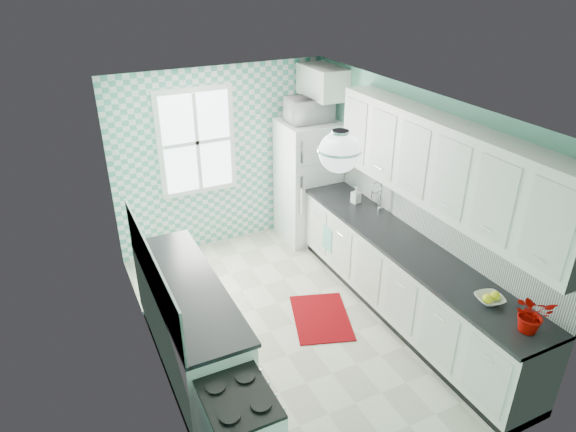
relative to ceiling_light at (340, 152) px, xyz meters
name	(u,v)px	position (x,y,z in m)	size (l,w,h in m)	color
floor	(294,325)	(0.00, 0.80, -2.33)	(3.00, 4.40, 0.02)	beige
ceiling	(295,105)	(0.00, 0.80, 0.19)	(3.00, 4.40, 0.02)	white
wall_back	(222,158)	(0.00, 3.01, -1.07)	(3.00, 0.02, 2.50)	#6AB9A0
wall_front	(440,365)	(0.00, -1.41, -1.07)	(3.00, 0.02, 2.50)	#6AB9A0
wall_left	(146,261)	(-1.51, 0.80, -1.07)	(0.02, 4.40, 2.50)	#6AB9A0
wall_right	(413,199)	(1.51, 0.80, -1.07)	(0.02, 4.40, 2.50)	#6AB9A0
accent_wall	(223,159)	(0.00, 2.99, -1.07)	(3.00, 0.01, 2.50)	#57B1A0
window	(197,142)	(-0.35, 2.96, -0.77)	(1.04, 0.05, 1.44)	white
backsplash_right	(434,219)	(1.49, 0.40, -1.13)	(0.02, 3.60, 0.51)	white
backsplash_left	(151,270)	(-1.49, 0.73, -1.13)	(0.02, 2.15, 0.51)	white
upper_cabinets_right	(444,166)	(1.33, 0.20, -0.42)	(0.33, 3.20, 0.90)	silver
upper_cabinet_fridge	(321,81)	(1.30, 2.63, -0.07)	(0.40, 0.74, 0.40)	silver
ceiling_light	(340,152)	(0.00, 0.00, 0.00)	(0.34, 0.34, 0.35)	silver
base_cabinets_right	(405,283)	(1.20, 0.40, -1.87)	(0.60, 3.60, 0.90)	white
countertop_right	(408,247)	(1.19, 0.40, -1.40)	(0.63, 3.60, 0.04)	black
base_cabinets_left	(189,326)	(-1.20, 0.73, -1.87)	(0.60, 2.15, 0.90)	white
countertop_left	(186,287)	(-1.19, 0.73, -1.40)	(0.63, 2.15, 0.04)	black
fridge	(308,181)	(1.11, 2.58, -1.45)	(0.76, 0.75, 1.74)	white
sink	(367,215)	(1.20, 1.23, -1.39)	(0.50, 0.42, 0.53)	silver
rug	(321,317)	(0.33, 0.76, -2.32)	(0.62, 0.89, 0.01)	maroon
dish_towel	(328,239)	(0.89, 1.61, -1.84)	(0.01, 0.22, 0.33)	#55B0B2
fruit_bowl	(490,299)	(1.20, -0.74, -1.35)	(0.24, 0.24, 0.06)	silver
potted_plant	(532,314)	(1.20, -1.17, -1.21)	(0.30, 0.26, 0.34)	#B5140C
soap_bottle	(356,195)	(1.25, 1.56, -1.27)	(0.10, 0.10, 0.22)	#A1BBCA
microwave	(309,109)	(1.11, 2.58, -0.42)	(0.59, 0.40, 0.33)	white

